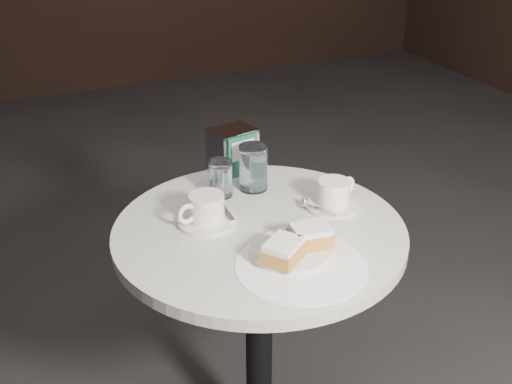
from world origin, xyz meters
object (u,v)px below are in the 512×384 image
object	(u,v)px
water_glass_left	(221,179)
cafe_table	(259,295)
coffee_cup_left	(206,211)
beignet_plate	(294,247)
napkin_dispenser	(233,152)
coffee_cup_right	(334,195)
water_glass_right	(253,168)

from	to	relation	value
water_glass_left	cafe_table	bearing A→B (deg)	-83.00
coffee_cup_left	beignet_plate	bearing A→B (deg)	-72.26
coffee_cup_left	napkin_dispenser	distance (m)	0.28
coffee_cup_right	cafe_table	bearing A→B (deg)	167.07
cafe_table	water_glass_right	bearing A→B (deg)	70.33
coffee_cup_right	napkin_dispenser	distance (m)	0.32
coffee_cup_left	water_glass_left	world-z (taller)	water_glass_left
cafe_table	water_glass_right	size ratio (longest dim) A/B	6.10
coffee_cup_left	water_glass_right	distance (m)	0.22
coffee_cup_right	water_glass_right	world-z (taller)	water_glass_right
napkin_dispenser	water_glass_right	bearing A→B (deg)	-93.23
water_glass_left	napkin_dispenser	distance (m)	0.13
coffee_cup_right	coffee_cup_left	bearing A→B (deg)	152.87
cafe_table	coffee_cup_left	size ratio (longest dim) A/B	4.29
napkin_dispenser	beignet_plate	bearing A→B (deg)	-106.29
coffee_cup_right	napkin_dispenser	bearing A→B (deg)	101.77
beignet_plate	coffee_cup_left	size ratio (longest dim) A/B	1.30
cafe_table	beignet_plate	bearing A→B (deg)	-82.52
beignet_plate	napkin_dispenser	size ratio (longest dim) A/B	1.68
napkin_dispenser	coffee_cup_right	bearing A→B (deg)	-71.88
water_glass_left	water_glass_right	bearing A→B (deg)	1.08
coffee_cup_left	napkin_dispenser	world-z (taller)	napkin_dispenser
beignet_plate	water_glass_left	world-z (taller)	water_glass_left
water_glass_right	beignet_plate	bearing A→B (deg)	-98.49
beignet_plate	water_glass_right	world-z (taller)	water_glass_right
water_glass_left	napkin_dispenser	world-z (taller)	napkin_dispenser
coffee_cup_right	water_glass_right	bearing A→B (deg)	111.46
coffee_cup_right	napkin_dispenser	xyz separation A→B (m)	(-0.16, 0.28, 0.04)
beignet_plate	coffee_cup_right	distance (m)	0.25
cafe_table	water_glass_right	distance (m)	0.33
coffee_cup_left	water_glass_left	bearing A→B (deg)	42.14
water_glass_right	napkin_dispenser	xyz separation A→B (m)	(-0.02, 0.10, 0.01)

